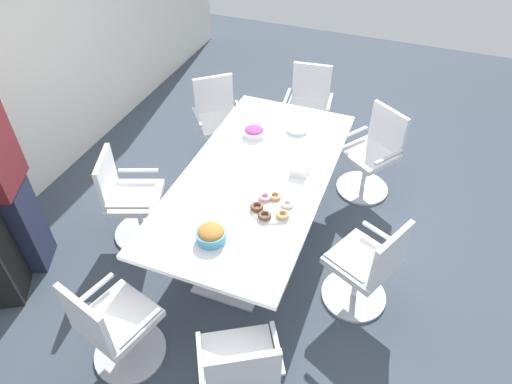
{
  "coord_description": "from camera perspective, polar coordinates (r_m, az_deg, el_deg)",
  "views": [
    {
      "loc": [
        -2.82,
        -1.08,
        3.24
      ],
      "look_at": [
        0.0,
        0.0,
        0.55
      ],
      "focal_mm": 32.14,
      "sensor_mm": 36.0,
      "label": 1
    }
  ],
  "objects": [
    {
      "name": "plate_stack",
      "position": [
        4.46,
        5.15,
        7.82
      ],
      "size": [
        0.21,
        0.21,
        0.04
      ],
      "color": "white",
      "rests_on": "conference_table"
    },
    {
      "name": "ground_plane",
      "position": [
        4.44,
        0.0,
        -5.36
      ],
      "size": [
        10.0,
        10.0,
        0.01
      ],
      "primitive_type": "cube",
      "color": "#3D4754"
    },
    {
      "name": "donut_platter",
      "position": [
        3.59,
        2.0,
        -1.82
      ],
      "size": [
        0.35,
        0.34,
        0.04
      ],
      "color": "white",
      "rests_on": "conference_table"
    },
    {
      "name": "office_chair_0",
      "position": [
        4.31,
        -15.35,
        -1.24
      ],
      "size": [
        0.7,
        0.7,
        0.91
      ],
      "rotation": [
        0.0,
        0.0,
        -2.77
      ],
      "color": "silver",
      "rests_on": "ground"
    },
    {
      "name": "snack_bowl_pretzels",
      "position": [
        3.35,
        -5.6,
        -5.2
      ],
      "size": [
        0.22,
        0.22,
        0.12
      ],
      "color": "#4C9EC6",
      "rests_on": "conference_table"
    },
    {
      "name": "snack_bowl_candy_mix",
      "position": [
        4.36,
        -0.25,
        7.53
      ],
      "size": [
        0.2,
        0.2,
        0.08
      ],
      "color": "white",
      "rests_on": "conference_table"
    },
    {
      "name": "back_wall",
      "position": [
        4.84,
        -28.52,
        14.43
      ],
      "size": [
        8.0,
        0.1,
        2.8
      ],
      "primitive_type": "cube",
      "color": "white",
      "rests_on": "ground"
    },
    {
      "name": "person_standing_1",
      "position": [
        4.04,
        -29.06,
        1.63
      ],
      "size": [
        0.59,
        0.38,
        1.86
      ],
      "rotation": [
        0.0,
        0.0,
        -2.72
      ],
      "color": "#232842",
      "rests_on": "ground"
    },
    {
      "name": "office_chair_4",
      "position": [
        4.82,
        14.2,
        4.25
      ],
      "size": [
        0.75,
        0.75,
        0.91
      ],
      "rotation": [
        0.0,
        0.0,
        0.96
      ],
      "color": "silver",
      "rests_on": "ground"
    },
    {
      "name": "office_chair_3",
      "position": [
        3.74,
        13.53,
        -9.31
      ],
      "size": [
        0.72,
        0.72,
        0.91
      ],
      "rotation": [
        0.0,
        0.0,
        -0.44
      ],
      "color": "silver",
      "rests_on": "ground"
    },
    {
      "name": "napkin_pile",
      "position": [
        3.93,
        5.4,
        2.76
      ],
      "size": [
        0.14,
        0.14,
        0.07
      ],
      "primitive_type": "cube",
      "color": "white",
      "rests_on": "conference_table"
    },
    {
      "name": "office_chair_5",
      "position": [
        5.45,
        6.46,
        10.08
      ],
      "size": [
        0.6,
        0.6,
        0.91
      ],
      "rotation": [
        0.0,
        0.0,
        -4.59
      ],
      "color": "silver",
      "rests_on": "ground"
    },
    {
      "name": "office_chair_2",
      "position": [
        3.17,
        -1.89,
        -21.74
      ],
      "size": [
        0.74,
        0.74,
        0.91
      ],
      "rotation": [
        0.0,
        0.0,
        -1.04
      ],
      "color": "silver",
      "rests_on": "ground"
    },
    {
      "name": "conference_table",
      "position": [
        4.0,
        0.0,
        0.8
      ],
      "size": [
        2.4,
        1.2,
        0.75
      ],
      "color": "silver",
      "rests_on": "ground"
    },
    {
      "name": "office_chair_1",
      "position": [
        3.48,
        -17.21,
        -15.9
      ],
      "size": [
        0.67,
        0.67,
        0.91
      ],
      "rotation": [
        0.0,
        0.0,
        -1.84
      ],
      "color": "silver",
      "rests_on": "ground"
    },
    {
      "name": "office_chair_6",
      "position": [
        5.19,
        -4.66,
        8.43
      ],
      "size": [
        0.76,
        0.76,
        0.91
      ],
      "rotation": [
        0.0,
        0.0,
        -4.01
      ],
      "color": "silver",
      "rests_on": "ground"
    }
  ]
}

